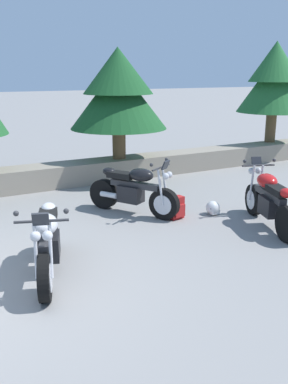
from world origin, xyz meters
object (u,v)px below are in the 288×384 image
object	(u,v)px
pine_tree_mid_left	(118,90)
motorcycle_red_far_right	(270,201)
rider_backpack	(176,207)
motorcycle_silver_near_left	(47,243)
motorcycle_black_centre	(134,191)
pine_tree_mid_right	(274,79)
rider_helmet	(213,208)

from	to	relation	value
pine_tree_mid_left	motorcycle_red_far_right	bearing A→B (deg)	-79.69
rider_backpack	motorcycle_silver_near_left	bearing A→B (deg)	-157.15
motorcycle_black_centre	motorcycle_silver_near_left	bearing A→B (deg)	-140.82
pine_tree_mid_right	pine_tree_mid_left	bearing A→B (deg)	-177.96
motorcycle_silver_near_left	rider_backpack	size ratio (longest dim) A/B	4.24
motorcycle_silver_near_left	motorcycle_black_centre	size ratio (longest dim) A/B	1.08
rider_backpack	pine_tree_mid_right	distance (m)	7.45
motorcycle_silver_near_left	motorcycle_black_centre	bearing A→B (deg)	39.18
motorcycle_red_far_right	rider_helmet	bearing A→B (deg)	115.84
motorcycle_red_far_right	pine_tree_mid_right	distance (m)	7.13
motorcycle_silver_near_left	motorcycle_black_centre	xyz separation A→B (m)	(2.32, 1.89, 0.00)
motorcycle_red_far_right	rider_helmet	world-z (taller)	motorcycle_red_far_right
motorcycle_red_far_right	pine_tree_mid_left	size ratio (longest dim) A/B	0.70
rider_helmet	pine_tree_mid_right	bearing A→B (deg)	36.50
motorcycle_black_centre	pine_tree_mid_left	bearing A→B (deg)	70.35
rider_backpack	motorcycle_red_far_right	bearing A→B (deg)	-42.74
pine_tree_mid_left	motorcycle_black_centre	bearing A→B (deg)	-109.65
motorcycle_black_centre	motorcycle_red_far_right	xyz separation A→B (m)	(1.88, -1.85, 0.00)
motorcycle_black_centre	pine_tree_mid_right	world-z (taller)	pine_tree_mid_right
motorcycle_black_centre	pine_tree_mid_left	world-z (taller)	pine_tree_mid_left
rider_backpack	rider_helmet	world-z (taller)	rider_backpack
rider_backpack	rider_helmet	xyz separation A→B (m)	(0.78, -0.15, -0.11)
motorcycle_silver_near_left	rider_backpack	world-z (taller)	motorcycle_silver_near_left
pine_tree_mid_right	motorcycle_red_far_right	bearing A→B (deg)	-133.98
motorcycle_black_centre	motorcycle_red_far_right	size ratio (longest dim) A/B	0.93
rider_helmet	pine_tree_mid_right	xyz separation A→B (m)	(5.24, 3.88, 2.43)
motorcycle_black_centre	motorcycle_red_far_right	distance (m)	2.63
motorcycle_silver_near_left	rider_helmet	bearing A→B (deg)	16.20
rider_helmet	pine_tree_mid_right	size ratio (longest dim) A/B	0.09
motorcycle_black_centre	motorcycle_red_far_right	world-z (taller)	same
motorcycle_red_far_right	rider_backpack	size ratio (longest dim) A/B	4.24
motorcycle_red_far_right	rider_helmet	distance (m)	1.20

